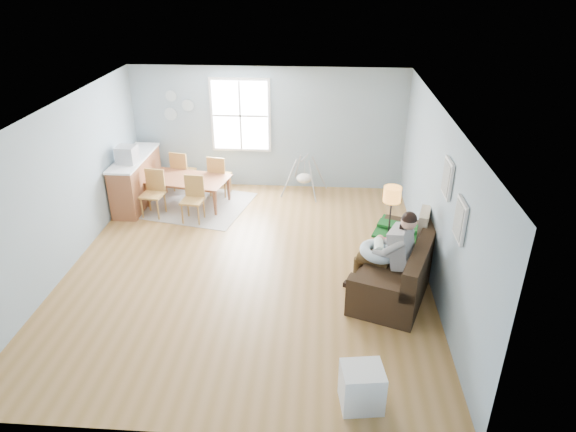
# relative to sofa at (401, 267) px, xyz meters

# --- Properties ---
(room) EXTENTS (8.40, 9.40, 3.90)m
(room) POSITION_rel_sofa_xyz_m (-2.51, 0.38, 2.09)
(room) COLOR olive
(window) EXTENTS (1.32, 0.08, 1.62)m
(window) POSITION_rel_sofa_xyz_m (-3.11, 3.85, 1.32)
(window) COLOR silver
(window) RESTS_ON room
(pictures) EXTENTS (0.05, 1.34, 0.74)m
(pictures) POSITION_rel_sofa_xyz_m (0.45, -0.67, 1.52)
(pictures) COLOR silver
(pictures) RESTS_ON room
(wall_plates) EXTENTS (0.67, 0.02, 0.66)m
(wall_plates) POSITION_rel_sofa_xyz_m (-4.52, 3.85, 1.50)
(wall_plates) COLOR #9CB4BB
(wall_plates) RESTS_ON room
(sofa) EXTENTS (1.70, 2.48, 0.93)m
(sofa) POSITION_rel_sofa_xyz_m (0.00, 0.00, 0.00)
(sofa) COLOR black
(sofa) RESTS_ON room
(green_throw) EXTENTS (1.26, 1.15, 0.04)m
(green_throw) POSITION_rel_sofa_xyz_m (0.18, 0.75, 0.26)
(green_throw) COLOR #13571B
(green_throw) RESTS_ON sofa
(beige_pillow) EXTENTS (0.28, 0.54, 0.52)m
(beige_pillow) POSITION_rel_sofa_xyz_m (0.37, 0.48, 0.50)
(beige_pillow) COLOR tan
(beige_pillow) RESTS_ON sofa
(father) EXTENTS (1.09, 0.78, 1.47)m
(father) POSITION_rel_sofa_xyz_m (-0.25, -0.26, 0.46)
(father) COLOR #98989A
(father) RESTS_ON sofa
(nursing_pillow) EXTENTS (0.76, 0.75, 0.23)m
(nursing_pillow) POSITION_rel_sofa_xyz_m (-0.41, -0.20, 0.38)
(nursing_pillow) COLOR #A3BACC
(nursing_pillow) RESTS_ON father
(infant) EXTENTS (0.18, 0.42, 0.16)m
(infant) POSITION_rel_sofa_xyz_m (-0.40, -0.16, 0.49)
(infant) COLOR silver
(infant) RESTS_ON nursing_pillow
(toddler) EXTENTS (0.59, 0.41, 0.88)m
(toddler) POSITION_rel_sofa_xyz_m (-0.01, 0.24, 0.44)
(toddler) COLOR white
(toddler) RESTS_ON sofa
(floor_lamp) EXTENTS (0.29, 0.29, 1.43)m
(floor_lamp) POSITION_rel_sofa_xyz_m (-0.16, 0.62, 0.86)
(floor_lamp) COLOR black
(floor_lamp) RESTS_ON room
(storage_cube) EXTENTS (0.53, 0.49, 0.53)m
(storage_cube) POSITION_rel_sofa_xyz_m (-0.78, -2.55, -0.06)
(storage_cube) COLOR white
(storage_cube) RESTS_ON room
(rug) EXTENTS (2.78, 2.34, 0.01)m
(rug) POSITION_rel_sofa_xyz_m (-4.11, 2.73, -0.32)
(rug) COLOR #A39E95
(rug) RESTS_ON room
(dining_table) EXTENTS (1.82, 1.23, 0.59)m
(dining_table) POSITION_rel_sofa_xyz_m (-4.11, 2.73, -0.03)
(dining_table) COLOR brown
(dining_table) RESTS_ON rug
(chair_sw) EXTENTS (0.48, 0.48, 0.94)m
(chair_sw) POSITION_rel_sofa_xyz_m (-4.68, 2.25, 0.21)
(chair_sw) COLOR olive
(chair_sw) RESTS_ON rug
(chair_se) EXTENTS (0.45, 0.45, 0.91)m
(chair_se) POSITION_rel_sofa_xyz_m (-3.82, 2.05, 0.19)
(chair_se) COLOR olive
(chair_se) RESTS_ON rug
(chair_nw) EXTENTS (0.52, 0.52, 0.94)m
(chair_nw) POSITION_rel_sofa_xyz_m (-4.41, 3.41, 0.21)
(chair_nw) COLOR olive
(chair_nw) RESTS_ON rug
(chair_ne) EXTENTS (0.49, 0.49, 0.93)m
(chair_ne) POSITION_rel_sofa_xyz_m (-3.55, 3.22, 0.20)
(chair_ne) COLOR olive
(chair_ne) RESTS_ON rug
(counter) EXTENTS (0.56, 1.86, 1.04)m
(counter) POSITION_rel_sofa_xyz_m (-5.21, 2.76, 0.20)
(counter) COLOR brown
(counter) RESTS_ON room
(monitor) EXTENTS (0.38, 0.37, 0.35)m
(monitor) POSITION_rel_sofa_xyz_m (-5.20, 2.41, 0.89)
(monitor) COLOR #A2A2A7
(monitor) RESTS_ON counter
(baby_swing) EXTENTS (1.02, 1.03, 0.85)m
(baby_swing) POSITION_rel_sofa_xyz_m (-1.69, 3.48, 0.05)
(baby_swing) COLOR #A2A2A7
(baby_swing) RESTS_ON room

